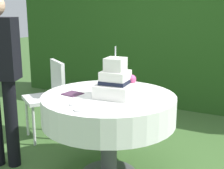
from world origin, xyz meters
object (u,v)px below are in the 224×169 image
object	(u,v)px
wedding_cake	(116,82)
serving_plate_left	(82,109)
cake_table	(109,110)
napkin_stack	(73,94)
serving_plate_near	(76,104)
serving_plate_far	(100,85)
garden_chair	(50,92)

from	to	relation	value
wedding_cake	serving_plate_left	bearing A→B (deg)	-96.93
wedding_cake	cake_table	bearing A→B (deg)	176.43
wedding_cake	napkin_stack	xyz separation A→B (m)	(-0.36, -0.11, -0.12)
cake_table	serving_plate_left	size ratio (longest dim) A/B	9.39
wedding_cake	serving_plate_near	bearing A→B (deg)	-115.21
cake_table	serving_plate_far	xyz separation A→B (m)	(-0.23, 0.26, 0.13)
serving_plate_left	napkin_stack	world-z (taller)	serving_plate_left
serving_plate_near	garden_chair	xyz separation A→B (m)	(-0.92, 0.82, -0.22)
wedding_cake	garden_chair	distance (m)	1.23
serving_plate_far	garden_chair	xyz separation A→B (m)	(-0.79, 0.21, -0.22)
serving_plate_far	napkin_stack	distance (m)	0.38
napkin_stack	garden_chair	distance (m)	0.96
napkin_stack	garden_chair	xyz separation A→B (m)	(-0.73, 0.58, -0.22)
cake_table	serving_plate_far	distance (m)	0.37
serving_plate_near	serving_plate_far	size ratio (longest dim) A/B	0.90
cake_table	serving_plate_far	size ratio (longest dim) A/B	9.94
serving_plate_left	cake_table	bearing A→B (deg)	92.05
cake_table	serving_plate_left	distance (m)	0.46
cake_table	wedding_cake	distance (m)	0.26
garden_chair	napkin_stack	bearing A→B (deg)	-38.77
napkin_stack	cake_table	bearing A→B (deg)	21.70
serving_plate_far	serving_plate_near	bearing A→B (deg)	-77.34
wedding_cake	serving_plate_left	world-z (taller)	wedding_cake
cake_table	serving_plate_far	bearing A→B (deg)	131.76
cake_table	napkin_stack	size ratio (longest dim) A/B	7.97
wedding_cake	serving_plate_far	distance (m)	0.42
serving_plate_left	napkin_stack	size ratio (longest dim) A/B	0.85
serving_plate_near	serving_plate_far	xyz separation A→B (m)	(-0.14, 0.61, 0.00)
serving_plate_near	serving_plate_far	distance (m)	0.63
serving_plate_near	serving_plate_left	distance (m)	0.14
serving_plate_left	napkin_stack	xyz separation A→B (m)	(-0.31, 0.32, -0.00)
cake_table	wedding_cake	bearing A→B (deg)	-3.57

